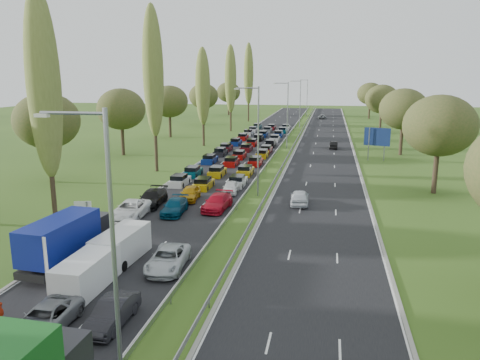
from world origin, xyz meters
The scene contains 26 objects.
ground centered at (4.50, 80.00, 0.00)m, with size 260.00×260.00×0.00m, color #304F18.
near_carriageway centered at (-2.25, 82.50, 0.00)m, with size 10.50×215.00×0.04m, color black.
far_carriageway centered at (11.25, 82.50, 0.00)m, with size 10.50×215.00×0.04m, color black.
central_reservation centered at (4.50, 82.50, 0.55)m, with size 2.36×215.00×0.32m.
lamp_columns centered at (4.50, 78.00, 6.00)m, with size 0.18×140.18×12.00m.
poplar_row centered at (-11.50, 68.17, 12.39)m, with size 2.80×127.80×22.44m.
woodland_left centered at (-22.00, 62.63, 7.68)m, with size 8.00×166.00×11.10m.
woodland_right centered at (24.00, 66.67, 7.68)m, with size 8.00×153.00×11.10m.
traffic_queue_fill centered at (-2.23, 77.60, 0.44)m, with size 9.10×68.82×0.80m.
near_car_2 centered at (-5.96, 32.48, 0.82)m, with size 2.67×5.78×1.61m, color white.
near_car_3 centered at (-5.59, 37.01, 0.81)m, with size 2.22×5.45×1.58m, color black.
near_car_6 centered at (-2.10, 12.95, 0.69)m, with size 2.23×4.85×1.35m, color gray.
near_car_7 centered at (-2.35, 34.63, 0.72)m, with size 1.97×4.84×1.40m, color #05344D.
near_car_8 centered at (-2.37, 39.75, 0.78)m, with size 1.78×4.43×1.51m, color #B07F0B.
near_car_9 centered at (1.07, 14.16, 0.72)m, with size 1.49×4.27×1.41m, color black.
near_car_10 centered at (1.46, 21.89, 0.74)m, with size 2.37×5.15×1.43m, color silver.
near_car_11 centered at (1.39, 36.75, 0.78)m, with size 2.12×5.22×1.51m, color #AE0A1D.
near_car_12 centered at (1.29, 43.51, 0.71)m, with size 1.63×4.04×1.38m, color white.
far_car_0 centered at (9.31, 40.23, 0.80)m, with size 1.84×4.56×1.55m, color silver.
far_car_1 centered at (12.93, 79.76, 0.69)m, with size 1.42×4.06×1.34m, color black.
far_car_2 centered at (9.65, 141.92, 0.69)m, with size 2.21×4.80×1.33m, color gray.
blue_lorry centered at (-5.68, 21.36, 1.87)m, with size 2.36×8.50×3.59m.
white_van_front centered at (-2.38, 18.10, 1.10)m, with size 2.10×5.35×2.15m.
white_van_rear centered at (-2.30, 22.87, 1.14)m, with size 2.17×5.54×2.23m.
info_sign centered at (-9.40, 30.06, 1.37)m, with size 1.47×0.49×2.10m.
direction_sign centered at (19.40, 68.28, 3.57)m, with size 3.87×1.21×5.20m.
Camera 1 is at (12.06, -6.91, 13.06)m, focal length 35.00 mm.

